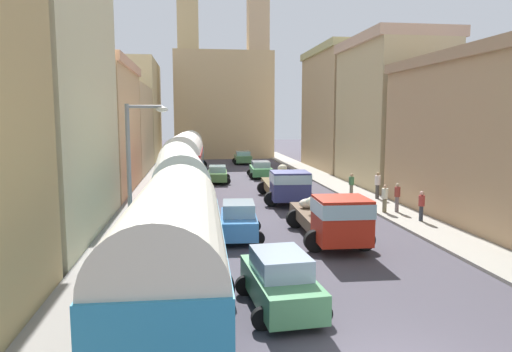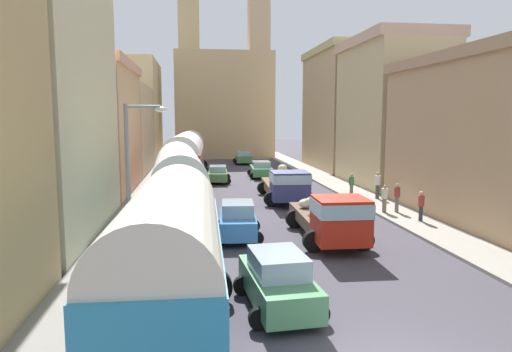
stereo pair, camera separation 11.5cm
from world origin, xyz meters
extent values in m
plane|color=#45414B|center=(0.00, 27.00, 0.00)|extent=(154.00, 154.00, 0.00)
cube|color=gray|center=(-7.25, 27.00, 0.07)|extent=(2.50, 70.00, 0.14)
cube|color=#9C978C|center=(7.25, 27.00, 0.07)|extent=(2.50, 70.00, 0.14)
cube|color=beige|center=(-11.24, 13.81, 6.50)|extent=(5.49, 12.11, 13.00)
cube|color=tan|center=(-10.50, 26.18, 4.39)|extent=(4.01, 11.65, 8.78)
cube|color=#DDA280|center=(-10.50, 26.18, 9.08)|extent=(4.41, 11.65, 0.61)
cube|color=#D9B889|center=(-10.86, 38.62, 4.25)|extent=(4.72, 12.63, 8.50)
cube|color=beige|center=(-10.65, 52.37, 6.16)|extent=(4.29, 14.00, 12.33)
cube|color=tan|center=(10.77, 14.20, 4.11)|extent=(4.55, 13.64, 8.22)
cube|color=tan|center=(10.77, 14.20, 8.51)|extent=(5.00, 13.64, 0.59)
cube|color=tan|center=(11.40, 26.95, 5.44)|extent=(5.79, 10.31, 10.89)
cube|color=tan|center=(11.40, 26.95, 11.27)|extent=(6.37, 10.31, 0.76)
cube|color=tan|center=(10.90, 39.03, 5.90)|extent=(4.80, 12.69, 11.80)
cube|color=tan|center=(10.90, 39.03, 12.16)|extent=(5.28, 12.69, 0.72)
cube|color=tan|center=(0.00, 55.65, 6.99)|extent=(12.97, 6.90, 13.98)
cube|color=tan|center=(-4.54, 53.93, 10.47)|extent=(2.68, 2.68, 20.94)
cube|color=tan|center=(4.54, 53.93, 10.47)|extent=(2.68, 2.68, 20.94)
cube|color=teal|center=(-4.64, 2.10, 1.68)|extent=(2.48, 8.50, 2.36)
cylinder|color=silver|center=(-4.64, 2.10, 2.86)|extent=(2.43, 8.33, 2.26)
cube|color=#99B7C6|center=(-4.64, 2.10, 2.20)|extent=(2.51, 7.83, 0.75)
cylinder|color=black|center=(-5.68, 4.74, 0.50)|extent=(1.00, 0.35, 1.00)
cylinder|color=black|center=(-3.49, 4.70, 0.50)|extent=(1.00, 0.35, 1.00)
cube|color=teal|center=(-4.84, 14.06, 1.70)|extent=(2.82, 10.09, 2.40)
cylinder|color=silver|center=(-4.84, 14.06, 2.90)|extent=(2.76, 9.89, 2.30)
cube|color=#99B7C6|center=(-4.84, 14.06, 2.23)|extent=(2.83, 9.30, 0.77)
cylinder|color=black|center=(-6.10, 17.10, 0.50)|extent=(1.00, 0.35, 1.00)
cylinder|color=black|center=(-3.87, 17.21, 0.50)|extent=(1.00, 0.35, 1.00)
cylinder|color=black|center=(-5.80, 10.92, 0.50)|extent=(1.00, 0.35, 1.00)
cylinder|color=black|center=(-3.58, 11.02, 0.50)|extent=(1.00, 0.35, 1.00)
cube|color=red|center=(-4.76, 25.65, 1.78)|extent=(2.88, 10.05, 2.55)
cylinder|color=silver|center=(-4.76, 25.65, 3.05)|extent=(2.82, 9.85, 2.44)
cube|color=#99B7C6|center=(-4.76, 25.65, 2.34)|extent=(2.90, 9.26, 0.82)
cylinder|color=black|center=(-5.82, 28.78, 0.50)|extent=(1.00, 0.35, 1.00)
cylinder|color=black|center=(-3.46, 28.69, 0.50)|extent=(1.00, 0.35, 1.00)
cylinder|color=black|center=(-6.06, 22.61, 0.50)|extent=(1.00, 0.35, 1.00)
cylinder|color=black|center=(-3.70, 22.52, 0.50)|extent=(1.00, 0.35, 1.00)
cube|color=teal|center=(-4.41, 37.69, 1.68)|extent=(2.55, 8.59, 2.36)
cylinder|color=silver|center=(-4.41, 37.69, 2.86)|extent=(2.50, 8.41, 2.41)
cube|color=#99B7C6|center=(-4.41, 37.69, 2.20)|extent=(2.59, 7.90, 0.76)
cylinder|color=black|center=(-5.55, 40.36, 0.50)|extent=(1.00, 0.35, 1.00)
cylinder|color=black|center=(-3.21, 40.33, 0.50)|extent=(1.00, 0.35, 1.00)
cylinder|color=black|center=(-5.60, 35.05, 0.50)|extent=(1.00, 0.35, 1.00)
cylinder|color=black|center=(-3.27, 35.02, 0.50)|extent=(1.00, 0.35, 1.00)
cube|color=red|center=(1.73, 9.23, 1.36)|extent=(2.12, 2.13, 1.81)
cube|color=#99B7C6|center=(1.73, 9.23, 1.86)|extent=(2.16, 2.21, 0.58)
cube|color=brown|center=(1.83, 12.77, 0.73)|extent=(2.20, 5.07, 0.55)
ellipsoid|color=beige|center=(1.44, 13.63, 1.23)|extent=(1.01, 0.83, 0.46)
ellipsoid|color=silver|center=(2.25, 11.19, 1.30)|extent=(0.88, 1.06, 0.60)
ellipsoid|color=beige|center=(2.35, 13.33, 1.25)|extent=(1.12, 1.13, 0.50)
ellipsoid|color=beige|center=(1.37, 12.28, 1.56)|extent=(0.78, 0.62, 0.46)
cylinder|color=black|center=(2.77, 9.41, 0.45)|extent=(0.90, 0.32, 0.90)
cylinder|color=black|center=(0.71, 9.47, 0.45)|extent=(0.90, 0.32, 0.90)
cylinder|color=black|center=(2.89, 13.66, 0.45)|extent=(0.90, 0.32, 0.90)
cylinder|color=black|center=(0.83, 13.71, 0.45)|extent=(0.90, 0.32, 0.90)
cube|color=navy|center=(1.68, 19.11, 1.31)|extent=(2.33, 2.29, 1.72)
cube|color=#99B7C6|center=(1.68, 19.11, 1.79)|extent=(2.38, 2.38, 0.55)
cube|color=brown|center=(1.85, 22.91, 0.73)|extent=(2.48, 5.52, 0.55)
ellipsoid|color=silver|center=(1.64, 23.10, 1.28)|extent=(0.94, 0.76, 0.57)
ellipsoid|color=beige|center=(1.48, 23.33, 1.28)|extent=(1.04, 0.93, 0.55)
ellipsoid|color=beige|center=(2.10, 24.53, 1.27)|extent=(0.71, 0.88, 0.54)
ellipsoid|color=silver|center=(2.11, 24.33, 1.55)|extent=(0.72, 0.85, 0.46)
ellipsoid|color=beige|center=(1.25, 21.53, 1.62)|extent=(0.94, 0.79, 0.51)
ellipsoid|color=beige|center=(1.99, 23.41, 1.54)|extent=(1.18, 1.19, 0.45)
ellipsoid|color=beige|center=(2.00, 23.20, 1.94)|extent=(0.83, 0.94, 0.50)
cylinder|color=black|center=(2.80, 19.30, 0.45)|extent=(0.90, 0.31, 0.90)
cylinder|color=black|center=(0.57, 19.40, 0.45)|extent=(0.90, 0.31, 0.90)
cylinder|color=black|center=(3.01, 23.86, 0.45)|extent=(0.90, 0.31, 0.90)
cylinder|color=black|center=(0.78, 23.96, 0.45)|extent=(0.90, 0.31, 0.90)
cube|color=#459453|center=(1.93, 33.29, 0.62)|extent=(1.93, 4.29, 0.71)
cube|color=#A3B8D1|center=(1.93, 33.29, 1.23)|extent=(1.63, 2.26, 0.50)
cylinder|color=black|center=(2.75, 31.94, 0.30)|extent=(0.60, 0.21, 0.60)
cylinder|color=black|center=(1.00, 32.02, 0.30)|extent=(0.60, 0.21, 0.60)
cylinder|color=black|center=(2.86, 34.56, 0.30)|extent=(0.60, 0.21, 0.60)
cylinder|color=black|center=(1.11, 34.63, 0.30)|extent=(0.60, 0.21, 0.60)
cube|color=#538E55|center=(1.62, 45.66, 0.65)|extent=(1.85, 3.70, 0.76)
cube|color=#97C0CA|center=(1.62, 45.66, 1.26)|extent=(1.60, 1.94, 0.47)
cylinder|color=black|center=(2.50, 44.50, 0.30)|extent=(0.60, 0.21, 0.60)
cylinder|color=black|center=(0.71, 44.53, 0.30)|extent=(0.60, 0.21, 0.60)
cylinder|color=black|center=(2.54, 46.78, 0.30)|extent=(0.60, 0.21, 0.60)
cylinder|color=black|center=(0.75, 46.81, 0.30)|extent=(0.60, 0.21, 0.60)
cube|color=#4C8C5A|center=(-1.74, 4.07, 0.66)|extent=(1.90, 4.05, 0.79)
cube|color=#A0B1CA|center=(-1.74, 4.07, 1.36)|extent=(1.56, 2.15, 0.59)
cylinder|color=black|center=(-2.63, 5.23, 0.30)|extent=(0.60, 0.21, 0.60)
cylinder|color=black|center=(-1.04, 5.35, 0.30)|extent=(0.60, 0.21, 0.60)
cylinder|color=black|center=(-2.44, 2.79, 0.30)|extent=(0.60, 0.21, 0.60)
cylinder|color=black|center=(-0.85, 2.92, 0.30)|extent=(0.60, 0.21, 0.60)
cube|color=#4385CD|center=(-2.16, 12.04, 0.68)|extent=(1.84, 3.84, 0.82)
cube|color=#9CB4C5|center=(-2.16, 12.04, 1.38)|extent=(1.53, 2.04, 0.58)
cylinder|color=black|center=(-2.87, 13.25, 0.30)|extent=(0.60, 0.21, 0.60)
cylinder|color=black|center=(-1.29, 13.14, 0.30)|extent=(0.60, 0.21, 0.60)
cylinder|color=black|center=(-3.03, 10.94, 0.30)|extent=(0.60, 0.21, 0.60)
cylinder|color=black|center=(-1.45, 10.83, 0.30)|extent=(0.60, 0.21, 0.60)
cube|color=#559447|center=(-2.15, 30.38, 0.60)|extent=(1.76, 3.98, 0.67)
cube|color=#96C4CB|center=(-2.15, 30.38, 1.18)|extent=(1.47, 2.10, 0.47)
cylinder|color=black|center=(-2.85, 31.63, 0.30)|extent=(0.60, 0.21, 0.60)
cylinder|color=black|center=(-1.31, 31.55, 0.30)|extent=(0.60, 0.21, 0.60)
cylinder|color=black|center=(-2.98, 29.22, 0.30)|extent=(0.60, 0.21, 0.60)
cylinder|color=black|center=(-1.44, 29.13, 0.30)|extent=(0.60, 0.21, 0.60)
cylinder|color=#44403D|center=(7.81, 20.45, 0.07)|extent=(0.21, 0.21, 0.14)
cylinder|color=#44403D|center=(7.81, 20.45, 0.60)|extent=(0.31, 0.31, 0.91)
cylinder|color=silver|center=(7.81, 20.45, 1.36)|extent=(0.48, 0.48, 0.60)
sphere|color=tan|center=(7.81, 20.45, 1.77)|extent=(0.22, 0.22, 0.22)
cylinder|color=#726E5B|center=(6.41, 21.50, 0.07)|extent=(0.20, 0.20, 0.14)
cylinder|color=#726E5B|center=(6.41, 21.50, 0.54)|extent=(0.29, 0.29, 0.79)
cylinder|color=#427747|center=(6.41, 21.50, 1.20)|extent=(0.45, 0.45, 0.53)
sphere|color=tan|center=(6.41, 21.50, 1.58)|extent=(0.23, 0.23, 0.23)
cylinder|color=#2D323B|center=(7.45, 13.73, 0.07)|extent=(0.17, 0.17, 0.14)
cylinder|color=#2D323B|center=(7.45, 13.73, 0.53)|extent=(0.28, 0.28, 0.79)
cylinder|color=#A43531|center=(7.45, 13.73, 1.20)|extent=(0.42, 0.42, 0.55)
sphere|color=#D79B89|center=(7.45, 13.73, 1.59)|extent=(0.23, 0.23, 0.23)
cylinder|color=#7C7154|center=(6.49, 16.12, 0.07)|extent=(0.20, 0.20, 0.14)
cylinder|color=#7C7154|center=(6.49, 16.12, 0.53)|extent=(0.33, 0.33, 0.78)
cylinder|color=beige|center=(6.49, 16.12, 1.21)|extent=(0.51, 0.51, 0.57)
sphere|color=tan|center=(6.49, 16.12, 1.60)|extent=(0.20, 0.20, 0.20)
cylinder|color=slate|center=(7.21, 16.10, 0.07)|extent=(0.18, 0.18, 0.14)
cylinder|color=slate|center=(7.21, 16.10, 0.58)|extent=(0.30, 0.30, 0.87)
cylinder|color=brown|center=(7.21, 16.10, 1.29)|extent=(0.46, 0.46, 0.56)
sphere|color=tan|center=(7.21, 16.10, 1.67)|extent=(0.21, 0.21, 0.21)
cylinder|color=gray|center=(-6.50, 9.01, 2.97)|extent=(0.16, 0.16, 5.94)
cylinder|color=gray|center=(-5.87, 9.01, 5.84)|extent=(1.25, 0.11, 0.11)
ellipsoid|color=silver|center=(-5.25, 9.01, 5.74)|extent=(0.44, 0.28, 0.20)
camera|label=1|loc=(-4.15, -8.62, 5.47)|focal=32.92mm
camera|label=2|loc=(-4.03, -8.64, 5.47)|focal=32.92mm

